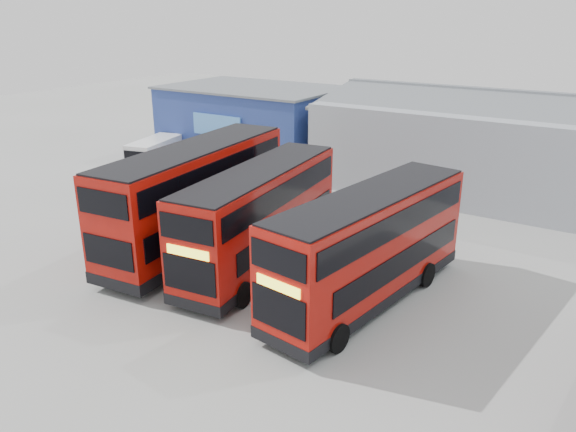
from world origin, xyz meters
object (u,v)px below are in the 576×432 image
Objects in this scene: double_decker_right at (369,249)px; double_decker_centre at (260,219)px; office_block at (253,122)px; panel_van at (155,153)px; double_decker_left at (197,198)px.

double_decker_centre is at bearing -176.79° from double_decker_right.
office_block is at bearing 144.45° from double_decker_right.
panel_van is (-3.70, -6.31, -1.45)m from office_block.
double_decker_left is 1.11× the size of double_decker_right.
office_block is 7.46m from panel_van.
double_decker_left is 14.46m from panel_van.
double_decker_right is (16.41, -15.49, -0.49)m from office_block.
panel_van is (-15.00, 8.77, -0.98)m from double_decker_centre.
double_decker_left is at bearing -175.51° from double_decker_right.
office_block is at bearing 120.48° from double_decker_centre.
double_decker_right is 2.07× the size of panel_van.
double_decker_centre is (3.50, -0.09, -0.23)m from double_decker_left.
double_decker_centre is 5.13m from double_decker_right.
panel_van is at bearing 143.33° from double_decker_centre.
office_block is 1.21× the size of double_decker_right.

